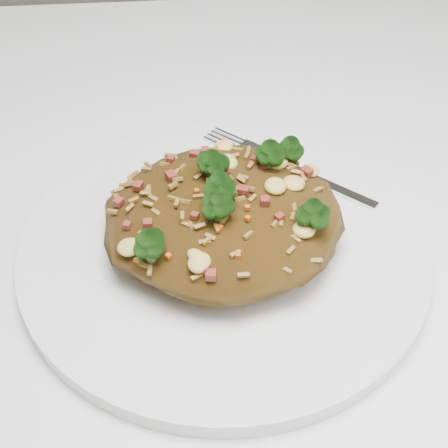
% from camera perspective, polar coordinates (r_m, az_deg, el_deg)
% --- Properties ---
extents(dining_table, '(1.20, 0.80, 0.75)m').
position_cam_1_polar(dining_table, '(0.56, -7.82, -6.53)').
color(dining_table, white).
rests_on(dining_table, ground).
extents(plate, '(0.30, 0.30, 0.01)m').
position_cam_1_polar(plate, '(0.46, -0.00, -1.98)').
color(plate, white).
rests_on(plate, dining_table).
extents(fried_rice, '(0.17, 0.15, 0.07)m').
position_cam_1_polar(fried_rice, '(0.43, 0.07, 1.44)').
color(fried_rice, brown).
rests_on(fried_rice, plate).
extents(fork, '(0.13, 0.12, 0.00)m').
position_cam_1_polar(fork, '(0.51, 6.56, 4.85)').
color(fork, silver).
rests_on(fork, plate).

